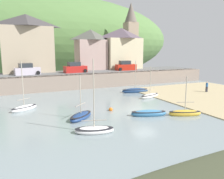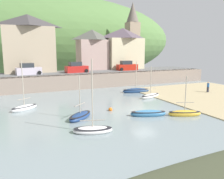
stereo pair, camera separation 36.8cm
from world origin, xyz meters
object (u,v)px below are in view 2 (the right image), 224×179
Objects in this scene: sailboat_far_left at (136,91)px; sailboat_white_hull at (150,96)px; waterfront_building_left at (29,43)px; fishing_boat_green at (185,113)px; waterfront_building_right at (123,48)px; mooring_buoy at (110,109)px; waterfront_building_centre at (92,49)px; parked_car_by_wall at (76,68)px; parked_car_end_of_row at (127,66)px; dinghy_open_wooden at (93,130)px; church_with_spire at (132,34)px; rowboat_small_beached at (24,108)px; parked_car_near_slipway at (28,70)px; motorboat_with_cabin at (148,113)px; person_on_slipway at (208,87)px; sailboat_tall_mast at (80,116)px.

sailboat_white_hull is at bearing -79.29° from sailboat_far_left.
fishing_boat_green is (12.33, -28.35, -7.47)m from waterfront_building_left.
sailboat_far_left reaches higher than sailboat_white_hull.
sailboat_far_left is at bearing -109.60° from waterfront_building_right.
waterfront_building_left reaches higher than mooring_buoy.
waterfront_building_centre is 7.40m from parked_car_by_wall.
parked_car_end_of_row is at bearing 54.78° from sailboat_white_hull.
dinghy_open_wooden is 1.37× the size of sailboat_white_hull.
church_with_spire is 2.46× the size of dinghy_open_wooden.
dinghy_open_wooden is at bearing -121.08° from waterfront_building_right.
church_with_spire is 2.70× the size of rowboat_small_beached.
sailboat_far_left is at bearing -16.35° from rowboat_small_beached.
waterfront_building_left is at bearing 112.00° from dinghy_open_wooden.
waterfront_building_centre is at bearing 12.08° from parked_car_near_slipway.
motorboat_with_cabin is (8.92, -26.84, -7.49)m from waterfront_building_left.
motorboat_with_cabin is at bearing -107.82° from parked_car_end_of_row.
sailboat_far_left is at bearing 66.41° from dinghy_open_wooden.
waterfront_building_right is 1.42× the size of dinghy_open_wooden.
sailboat_far_left is 13.18m from fishing_boat_green.
waterfront_building_left reaches higher than sailboat_far_left.
waterfront_building_left is 2.33× the size of sailboat_white_hull.
sailboat_far_left reaches higher than parked_car_by_wall.
waterfront_building_left is at bearing 135.77° from fishing_boat_green.
waterfront_building_left is 12.55m from waterfront_building_centre.
parked_car_end_of_row is 2.61× the size of person_on_slipway.
sailboat_white_hull is (14.16, -19.40, -7.49)m from waterfront_building_left.
waterfront_building_right is (19.63, -0.00, -0.88)m from waterfront_building_left.
parked_car_by_wall is (-4.63, 23.85, 2.94)m from fishing_boat_green.
person_on_slipway is at bearing -64.42° from parked_car_end_of_row.
sailboat_far_left is 3.16× the size of person_on_slipway.
church_with_spire reaches higher than parked_car_end_of_row.
sailboat_white_hull is at bearing -72.12° from parked_car_by_wall.
sailboat_tall_mast is at bearing 105.62° from dinghy_open_wooden.
rowboat_small_beached is at bearing -139.77° from parked_car_end_of_row.
sailboat_white_hull is 1.19× the size of motorboat_with_cabin.
waterfront_building_left is at bearing 171.08° from parked_car_end_of_row.
church_with_spire is (11.70, 4.00, 3.62)m from waterfront_building_centre.
waterfront_building_centre is at bearing -0.00° from waterfront_building_left.
parked_car_end_of_row reaches higher than fishing_boat_green.
fishing_boat_green is at bearing -66.50° from waterfront_building_left.
parked_car_near_slipway is 18.97m from parked_car_end_of_row.
waterfront_building_left is 24.65m from church_with_spire.
waterfront_building_right is 2.05× the size of fishing_boat_green.
parked_car_near_slipway is at bearing 115.15° from sailboat_white_hull.
waterfront_building_right is 2.05× the size of parked_car_near_slipway.
waterfront_building_left reaches higher than parked_car_near_slipway.
waterfront_building_right is 1.71× the size of sailboat_far_left.
parked_car_end_of_row reaches higher than person_on_slipway.
fishing_boat_green is (14.78, -9.16, -0.00)m from rowboat_small_beached.
rowboat_small_beached is 1.32× the size of fishing_boat_green.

